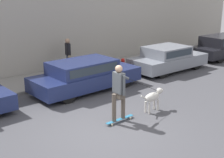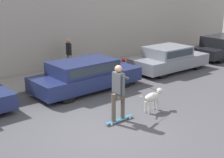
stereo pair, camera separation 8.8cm
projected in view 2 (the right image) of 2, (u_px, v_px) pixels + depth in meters
The scene contains 9 objects.
ground_plane at pixel (107, 131), 8.91m from camera, with size 36.00×36.00×0.00m, color #47474C.
back_wall at pixel (10, 28), 13.45m from camera, with size 32.00×0.30×4.48m.
sidewalk_curb at pixel (27, 83), 13.08m from camera, with size 30.00×2.28×0.13m.
parked_car_1 at pixel (86, 75), 12.24m from camera, with size 4.49×1.90×1.22m.
parked_car_2 at pixel (169, 59), 15.12m from camera, with size 4.03×1.75×1.21m.
dog at pixel (153, 97), 10.17m from camera, with size 1.07×0.34×0.73m.
skateboarder at pixel (119, 90), 9.19m from camera, with size 2.25×0.54×1.78m.
pedestrian_with_bag at pixel (69, 53), 14.56m from camera, with size 0.29×0.63×1.53m.
fire_hydrant at pixel (124, 66), 14.40m from camera, with size 0.18×0.18×0.80m.
Camera 2 is at (-4.92, -6.47, 3.95)m, focal length 50.00 mm.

